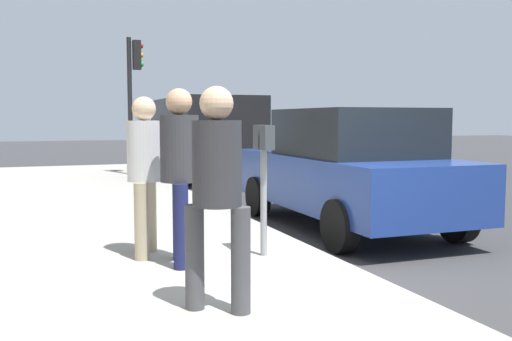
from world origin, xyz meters
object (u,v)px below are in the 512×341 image
pedestrian_at_meter (180,161)px  pedestrian_bystander (217,181)px  parking_officer (145,164)px  parked_van_far (203,132)px  parking_meter (264,162)px  traffic_signal (134,83)px  parked_sedan_near (348,168)px

pedestrian_at_meter → pedestrian_bystander: pedestrian_at_meter is taller
pedestrian_at_meter → pedestrian_bystander: (-1.51, 0.08, -0.04)m
parking_officer → parked_van_far: (9.16, -3.23, 0.11)m
parking_officer → parking_meter: bearing=3.5°
pedestrian_bystander → traffic_signal: bearing=31.2°
pedestrian_bystander → parked_van_far: 11.57m
pedestrian_bystander → parked_van_far: parked_van_far is taller
pedestrian_at_meter → traffic_signal: (9.84, -1.14, 1.37)m
pedestrian_at_meter → parked_van_far: bearing=84.9°
parking_meter → traffic_signal: 9.89m
parking_meter → parking_officer: bearing=69.6°
pedestrian_at_meter → parking_officer: 0.56m
traffic_signal → parked_van_far: bearing=-95.9°
pedestrian_bystander → parked_sedan_near: bearing=-5.5°
parking_meter → parking_officer: 1.27m
pedestrian_bystander → traffic_signal: traffic_signal is taller
parking_officer → parked_sedan_near: parking_officer is taller
pedestrian_bystander → traffic_signal: size_ratio=0.48×
parking_meter → parking_officer: size_ratio=0.82×
pedestrian_at_meter → pedestrian_bystander: size_ratio=1.03×
pedestrian_at_meter → parked_van_far: 10.09m
pedestrian_bystander → pedestrian_at_meter: bearing=34.5°
parked_sedan_near → parked_van_far: bearing=-0.0°
parked_van_far → parked_sedan_near: bearing=180.0°
parking_officer → traffic_signal: (9.34, -1.40, 1.43)m
traffic_signal → pedestrian_bystander: bearing=173.9°
parking_officer → pedestrian_at_meter: bearing=-38.1°
parking_officer → parked_sedan_near: (1.29, -3.23, -0.25)m
parking_officer → parked_van_far: parked_van_far is taller
pedestrian_at_meter → parking_officer: pedestrian_at_meter is taller
pedestrian_at_meter → traffic_signal: traffic_signal is taller
parking_meter → parked_sedan_near: 2.69m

